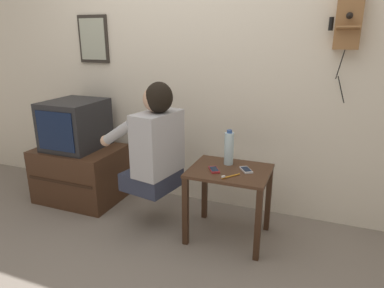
{
  "coord_description": "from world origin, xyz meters",
  "views": [
    {
      "loc": [
        1.09,
        -1.61,
        1.48
      ],
      "look_at": [
        0.23,
        0.6,
        0.73
      ],
      "focal_mm": 32.0,
      "sensor_mm": 36.0,
      "label": 1
    }
  ],
  "objects_px": {
    "cell_phone_spare": "(246,170)",
    "person": "(155,142)",
    "wall_phone_antique": "(348,20)",
    "water_bottle": "(229,148)",
    "toothbrush": "(229,176)",
    "television": "(75,125)",
    "cell_phone_held": "(214,170)",
    "framed_picture": "(93,39)"
  },
  "relations": [
    {
      "from": "cell_phone_spare",
      "to": "person",
      "type": "bearing_deg",
      "value": 151.96
    },
    {
      "from": "wall_phone_antique",
      "to": "water_bottle",
      "type": "xyz_separation_m",
      "value": [
        -0.72,
        -0.35,
        -0.91
      ]
    },
    {
      "from": "person",
      "to": "cell_phone_spare",
      "type": "relative_size",
      "value": 6.2
    },
    {
      "from": "cell_phone_spare",
      "to": "toothbrush",
      "type": "height_order",
      "value": "toothbrush"
    },
    {
      "from": "television",
      "to": "wall_phone_antique",
      "type": "xyz_separation_m",
      "value": [
        2.17,
        0.3,
        0.87
      ]
    },
    {
      "from": "cell_phone_held",
      "to": "television",
      "type": "bearing_deg",
      "value": 140.2
    },
    {
      "from": "person",
      "to": "cell_phone_held",
      "type": "xyz_separation_m",
      "value": [
        0.48,
        -0.01,
        -0.15
      ]
    },
    {
      "from": "toothbrush",
      "to": "cell_phone_held",
      "type": "bearing_deg",
      "value": 7.43
    },
    {
      "from": "wall_phone_antique",
      "to": "water_bottle",
      "type": "height_order",
      "value": "wall_phone_antique"
    },
    {
      "from": "cell_phone_held",
      "to": "framed_picture",
      "type": "bearing_deg",
      "value": 126.74
    },
    {
      "from": "wall_phone_antique",
      "to": "television",
      "type": "bearing_deg",
      "value": -172.05
    },
    {
      "from": "water_bottle",
      "to": "television",
      "type": "bearing_deg",
      "value": 178.2
    },
    {
      "from": "cell_phone_spare",
      "to": "television",
      "type": "bearing_deg",
      "value": 141.28
    },
    {
      "from": "wall_phone_antique",
      "to": "cell_phone_held",
      "type": "xyz_separation_m",
      "value": [
        -0.78,
        -0.51,
        -1.03
      ]
    },
    {
      "from": "water_bottle",
      "to": "wall_phone_antique",
      "type": "bearing_deg",
      "value": 25.87
    },
    {
      "from": "framed_picture",
      "to": "cell_phone_held",
      "type": "xyz_separation_m",
      "value": [
        1.38,
        -0.56,
        -0.9
      ]
    },
    {
      "from": "cell_phone_held",
      "to": "cell_phone_spare",
      "type": "distance_m",
      "value": 0.23
    },
    {
      "from": "television",
      "to": "cell_phone_spare",
      "type": "relative_size",
      "value": 3.8
    },
    {
      "from": "person",
      "to": "television",
      "type": "xyz_separation_m",
      "value": [
        -0.91,
        0.2,
        0.01
      ]
    },
    {
      "from": "wall_phone_antique",
      "to": "cell_phone_spare",
      "type": "relative_size",
      "value": 5.86
    },
    {
      "from": "television",
      "to": "cell_phone_held",
      "type": "distance_m",
      "value": 1.42
    },
    {
      "from": "person",
      "to": "water_bottle",
      "type": "bearing_deg",
      "value": -62.85
    },
    {
      "from": "person",
      "to": "toothbrush",
      "type": "xyz_separation_m",
      "value": [
        0.62,
        -0.09,
        -0.15
      ]
    },
    {
      "from": "person",
      "to": "water_bottle",
      "type": "distance_m",
      "value": 0.57
    },
    {
      "from": "person",
      "to": "water_bottle",
      "type": "relative_size",
      "value": 3.16
    },
    {
      "from": "person",
      "to": "wall_phone_antique",
      "type": "distance_m",
      "value": 1.62
    },
    {
      "from": "framed_picture",
      "to": "toothbrush",
      "type": "relative_size",
      "value": 3.34
    },
    {
      "from": "water_bottle",
      "to": "toothbrush",
      "type": "bearing_deg",
      "value": -73.05
    },
    {
      "from": "wall_phone_antique",
      "to": "framed_picture",
      "type": "xyz_separation_m",
      "value": [
        -2.16,
        0.04,
        -0.13
      ]
    },
    {
      "from": "television",
      "to": "framed_picture",
      "type": "height_order",
      "value": "framed_picture"
    },
    {
      "from": "framed_picture",
      "to": "television",
      "type": "bearing_deg",
      "value": -92.39
    },
    {
      "from": "framed_picture",
      "to": "toothbrush",
      "type": "bearing_deg",
      "value": -22.88
    },
    {
      "from": "television",
      "to": "cell_phone_held",
      "type": "relative_size",
      "value": 3.77
    },
    {
      "from": "television",
      "to": "framed_picture",
      "type": "xyz_separation_m",
      "value": [
        0.01,
        0.35,
        0.74
      ]
    },
    {
      "from": "cell_phone_held",
      "to": "wall_phone_antique",
      "type": "bearing_deg",
      "value": 2.1
    },
    {
      "from": "cell_phone_spare",
      "to": "toothbrush",
      "type": "distance_m",
      "value": 0.18
    },
    {
      "from": "television",
      "to": "water_bottle",
      "type": "xyz_separation_m",
      "value": [
        1.45,
        -0.05,
        -0.04
      ]
    },
    {
      "from": "television",
      "to": "cell_phone_held",
      "type": "height_order",
      "value": "television"
    },
    {
      "from": "cell_phone_spare",
      "to": "water_bottle",
      "type": "relative_size",
      "value": 0.51
    },
    {
      "from": "cell_phone_held",
      "to": "toothbrush",
      "type": "height_order",
      "value": "toothbrush"
    },
    {
      "from": "cell_phone_held",
      "to": "water_bottle",
      "type": "relative_size",
      "value": 0.51
    },
    {
      "from": "television",
      "to": "toothbrush",
      "type": "height_order",
      "value": "television"
    }
  ]
}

